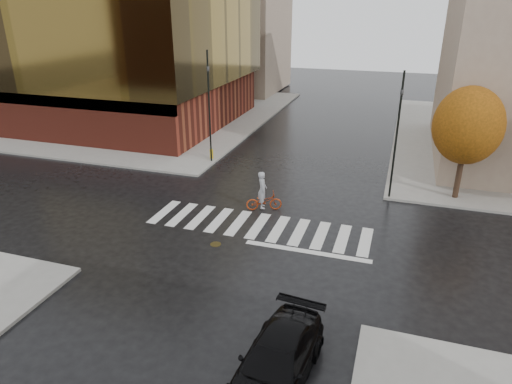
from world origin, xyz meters
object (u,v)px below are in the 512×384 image
Objects in this scene: sedan at (276,362)px; cyclist at (263,197)px; fire_hydrant at (211,153)px; traffic_light_nw at (209,99)px; traffic_light_ne at (397,128)px.

sedan is 2.23× the size of cyclist.
traffic_light_nw is at bearing -68.12° from fire_hydrant.
traffic_light_nw is at bearing 21.00° from cyclist.
sedan is at bearing -61.43° from fire_hydrant.
cyclist is 8.42m from traffic_light_ne.
traffic_light_ne is (2.55, 15.61, 3.57)m from sedan.
traffic_light_nw reaches higher than fire_hydrant.
traffic_light_nw is 10.38× the size of fire_hydrant.
traffic_light_nw is at bearing 124.09° from sedan.
traffic_light_ne is 9.81× the size of fire_hydrant.
sedan is 21.24m from traffic_light_nw.
traffic_light_ne is (12.60, -2.70, -0.29)m from traffic_light_nw.
traffic_light_ne is at bearing -14.03° from fire_hydrant.
cyclist reaches higher than sedan.
fire_hydrant is (-10.25, 18.81, -0.17)m from sedan.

